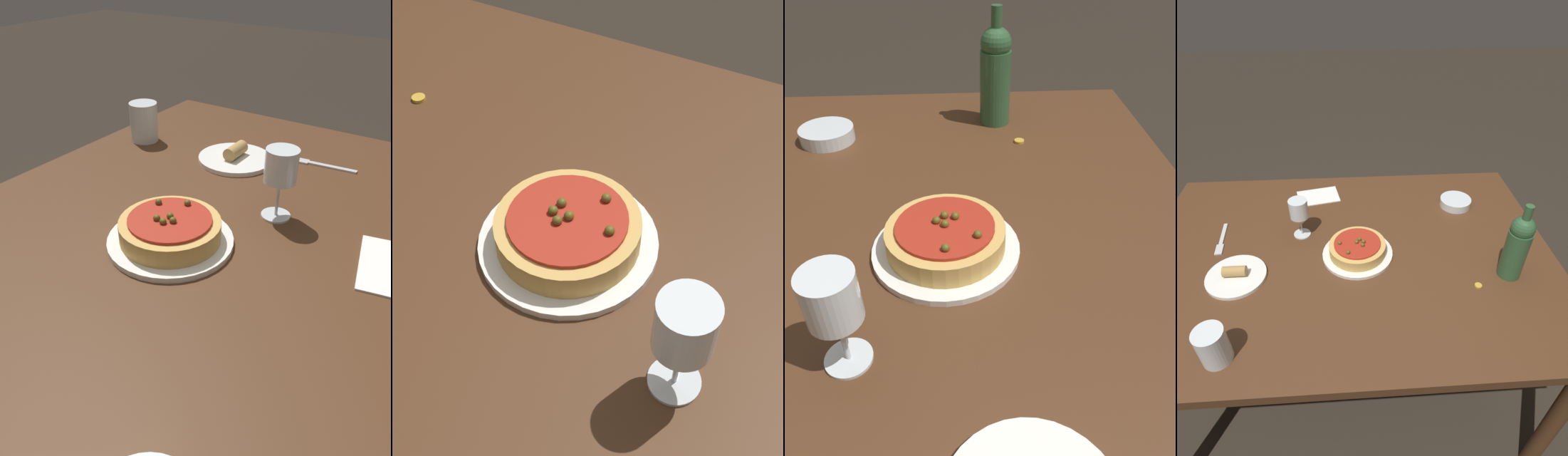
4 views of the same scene
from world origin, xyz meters
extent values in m
cube|color=#4C2D19|center=(0.00, 0.00, 0.76)|extent=(1.51, 1.07, 0.03)
cylinder|color=#4C2D19|center=(0.69, -0.47, 0.37)|extent=(0.06, 0.06, 0.74)
cylinder|color=white|center=(0.04, -0.02, 0.78)|extent=(0.25, 0.25, 0.01)
cylinder|color=tan|center=(0.04, -0.02, 0.81)|extent=(0.20, 0.20, 0.04)
cylinder|color=#A82819|center=(0.04, -0.02, 0.83)|extent=(0.17, 0.17, 0.01)
sphere|color=brown|center=(0.04, -0.03, 0.84)|extent=(0.01, 0.01, 0.01)
sphere|color=brown|center=(0.06, -0.04, 0.84)|extent=(0.01, 0.01, 0.01)
sphere|color=brown|center=(0.01, -0.08, 0.84)|extent=(0.01, 0.01, 0.01)
sphere|color=brown|center=(0.05, -0.01, 0.84)|extent=(0.01, 0.01, 0.01)
sphere|color=brown|center=(-0.02, -0.03, 0.84)|extent=(0.01, 0.01, 0.01)
sphere|color=brown|center=(0.06, -0.02, 0.84)|extent=(0.01, 0.01, 0.01)
cylinder|color=silver|center=(-0.17, 0.11, 0.78)|extent=(0.06, 0.06, 0.00)
cylinder|color=silver|center=(-0.17, 0.11, 0.82)|extent=(0.01, 0.01, 0.08)
cylinder|color=silver|center=(-0.17, 0.11, 0.90)|extent=(0.07, 0.07, 0.07)
cylinder|color=gold|center=(0.43, -0.20, 0.78)|extent=(0.02, 0.02, 0.01)
camera|label=1|loc=(0.62, 0.43, 1.29)|focal=35.00mm
camera|label=2|loc=(-0.24, 0.48, 1.47)|focal=50.00mm
camera|label=3|loc=(-0.54, -0.05, 1.29)|focal=35.00mm
camera|label=4|loc=(0.03, -0.98, 1.66)|focal=28.00mm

